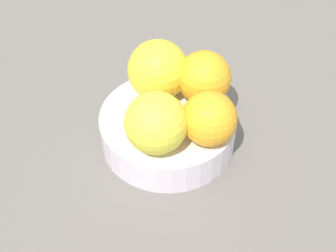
{
  "coord_description": "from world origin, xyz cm",
  "views": [
    {
      "loc": [
        24.88,
        33.37,
        44.86
      ],
      "look_at": [
        0.0,
        0.0,
        2.59
      ],
      "focal_mm": 51.46,
      "sensor_mm": 36.0,
      "label": 1
    }
  ],
  "objects_px": {
    "orange_in_bowl_0": "(209,119)",
    "orange_in_bowl_3": "(206,79)",
    "orange_in_bowl_1": "(156,123)",
    "fruit_bowl": "(168,129)",
    "orange_in_bowl_2": "(158,70)"
  },
  "relations": [
    {
      "from": "fruit_bowl",
      "to": "orange_in_bowl_3",
      "type": "distance_m",
      "value": 0.08
    },
    {
      "from": "orange_in_bowl_1",
      "to": "orange_in_bowl_2",
      "type": "bearing_deg",
      "value": -127.39
    },
    {
      "from": "orange_in_bowl_0",
      "to": "orange_in_bowl_1",
      "type": "height_order",
      "value": "orange_in_bowl_1"
    },
    {
      "from": "orange_in_bowl_2",
      "to": "orange_in_bowl_3",
      "type": "height_order",
      "value": "orange_in_bowl_2"
    },
    {
      "from": "orange_in_bowl_0",
      "to": "orange_in_bowl_3",
      "type": "relative_size",
      "value": 0.95
    },
    {
      "from": "orange_in_bowl_0",
      "to": "orange_in_bowl_2",
      "type": "bearing_deg",
      "value": -90.02
    },
    {
      "from": "fruit_bowl",
      "to": "orange_in_bowl_2",
      "type": "height_order",
      "value": "orange_in_bowl_2"
    },
    {
      "from": "orange_in_bowl_1",
      "to": "orange_in_bowl_3",
      "type": "bearing_deg",
      "value": -164.2
    },
    {
      "from": "fruit_bowl",
      "to": "orange_in_bowl_1",
      "type": "xyz_separation_m",
      "value": [
        0.04,
        0.03,
        0.06
      ]
    },
    {
      "from": "orange_in_bowl_0",
      "to": "orange_in_bowl_2",
      "type": "height_order",
      "value": "orange_in_bowl_2"
    },
    {
      "from": "orange_in_bowl_2",
      "to": "orange_in_bowl_3",
      "type": "bearing_deg",
      "value": 131.71
    },
    {
      "from": "orange_in_bowl_0",
      "to": "fruit_bowl",
      "type": "bearing_deg",
      "value": -75.21
    },
    {
      "from": "orange_in_bowl_0",
      "to": "orange_in_bowl_3",
      "type": "bearing_deg",
      "value": -126.64
    },
    {
      "from": "orange_in_bowl_1",
      "to": "fruit_bowl",
      "type": "bearing_deg",
      "value": -142.09
    },
    {
      "from": "orange_in_bowl_0",
      "to": "orange_in_bowl_1",
      "type": "bearing_deg",
      "value": -26.21
    }
  ]
}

